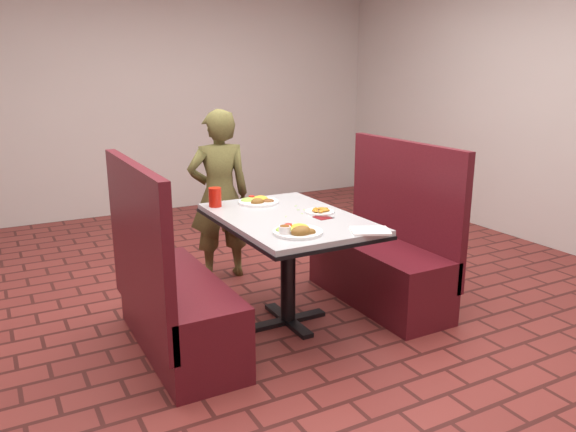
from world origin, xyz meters
The scene contains 15 objects.
room centered at (0.00, 0.00, 1.91)m, with size 7.00×7.04×2.82m.
dining_table centered at (0.00, 0.00, 0.65)m, with size 0.81×1.21×0.75m.
booth_bench_left centered at (-0.80, 0.00, 0.33)m, with size 0.47×1.20×1.17m.
booth_bench_right centered at (0.80, 0.00, 0.33)m, with size 0.47×1.20×1.17m.
diner_person centered at (-0.06, 1.04, 0.69)m, with size 0.50×0.33×1.37m, color brown.
near_dinner_plate centered at (-0.14, -0.38, 0.78)m, with size 0.29×0.29×0.09m.
far_dinner_plate centered at (-0.01, 0.42, 0.78)m, with size 0.28×0.28×0.07m.
plantain_plate centered at (0.22, -0.03, 0.76)m, with size 0.19×0.19×0.03m.
maroon_napkin centered at (0.18, -0.14, 0.75)m, with size 0.10×0.10×0.00m, color #5E0E11.
spoon_utensil centered at (0.19, -0.14, 0.76)m, with size 0.01×0.13×0.00m, color silver.
red_tumbler centered at (-0.32, 0.47, 0.82)m, with size 0.09×0.09×0.13m, color red.
paper_napkin centered at (0.25, -0.55, 0.76)m, with size 0.22×0.17×0.01m, color white.
knife_utensil centered at (-0.07, -0.34, 0.76)m, with size 0.01×0.18×0.00m, color #B9B9BD.
fork_utensil centered at (-0.11, -0.33, 0.76)m, with size 0.01×0.15×0.00m, color silver.
lettuce_shreds centered at (0.04, 0.06, 0.75)m, with size 0.28×0.32×0.00m, color #8BB749, non-canonical shape.
Camera 1 is at (-1.68, -3.08, 1.68)m, focal length 35.00 mm.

